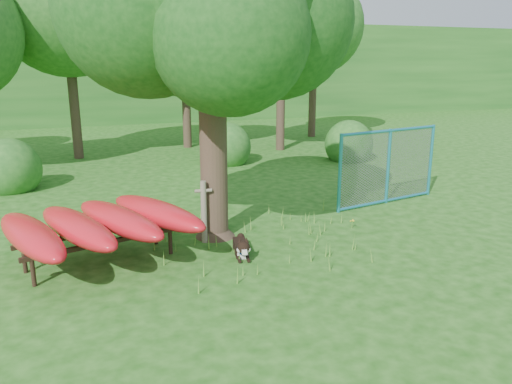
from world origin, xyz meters
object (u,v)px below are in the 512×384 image
object	(u,v)px
kayak_rack	(99,224)
husky_dog	(242,248)
fence_section	(388,166)
oak_tree	(208,2)

from	to	relation	value
kayak_rack	husky_dog	bearing A→B (deg)	-28.03
husky_dog	fence_section	xyz separation A→B (m)	(4.76, 2.15, 0.81)
kayak_rack	fence_section	bearing A→B (deg)	-2.78
oak_tree	fence_section	distance (m)	6.25
oak_tree	kayak_rack	xyz separation A→B (m)	(-2.35, -0.70, -3.94)
oak_tree	kayak_rack	size ratio (longest dim) A/B	1.81
oak_tree	fence_section	size ratio (longest dim) A/B	2.14
oak_tree	husky_dog	xyz separation A→B (m)	(0.19, -1.29, -4.53)
kayak_rack	oak_tree	bearing A→B (deg)	1.75
husky_dog	fence_section	size ratio (longest dim) A/B	0.31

